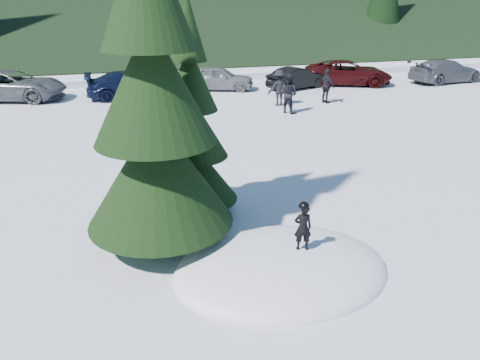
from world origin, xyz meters
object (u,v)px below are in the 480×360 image
object	(u,v)px
spruce_short	(192,134)
car_3	(133,85)
adult_0	(289,93)
adult_1	(327,86)
adult_2	(279,88)
car_4	(218,78)
car_6	(348,73)
car_5	(297,78)
child_skier	(303,227)
car_7	(446,71)
spruce_tall	(153,99)
car_2	(12,86)

from	to	relation	value
spruce_short	car_3	world-z (taller)	spruce_short
adult_0	adult_1	world-z (taller)	adult_0
adult_2	car_4	size ratio (longest dim) A/B	0.44
spruce_short	car_6	size ratio (longest dim) A/B	1.01
adult_0	car_5	bearing A→B (deg)	-60.01
adult_0	adult_1	xyz separation A→B (m)	(2.66, 1.47, -0.05)
child_skier	car_7	size ratio (longest dim) A/B	0.20
adult_0	spruce_tall	bearing A→B (deg)	112.52
car_3	car_5	distance (m)	9.59
child_skier	car_4	size ratio (longest dim) A/B	0.24
child_skier	car_6	bearing A→B (deg)	-107.13
car_7	car_5	bearing A→B (deg)	79.00
adult_0	adult_2	world-z (taller)	adult_0
car_5	spruce_short	bearing A→B (deg)	127.60
adult_0	car_4	xyz separation A→B (m)	(-1.90, 6.44, -0.22)
car_3	car_4	distance (m)	5.06
car_4	car_6	world-z (taller)	car_6
car_7	car_6	bearing A→B (deg)	73.68
car_4	car_3	bearing A→B (deg)	119.27
car_2	child_skier	bearing A→B (deg)	-140.07
car_5	car_6	distance (m)	3.56
spruce_short	child_skier	xyz separation A→B (m)	(1.60, -3.26, -1.14)
adult_1	car_6	xyz separation A→B (m)	(3.60, 4.50, -0.13)
child_skier	spruce_tall	bearing A→B (deg)	-22.53
spruce_short	car_5	distance (m)	17.74
adult_2	car_7	xyz separation A→B (m)	(12.55, 3.40, -0.17)
adult_1	car_2	distance (m)	16.59
child_skier	adult_1	distance (m)	16.15
spruce_short	car_6	world-z (taller)	spruce_short
car_6	car_2	bearing A→B (deg)	109.33
child_skier	car_2	world-z (taller)	car_2
child_skier	car_3	size ratio (longest dim) A/B	0.20
adult_2	car_2	size ratio (longest dim) A/B	0.32
car_2	car_7	bearing A→B (deg)	-76.89
car_6	car_7	world-z (taller)	car_6
spruce_tall	spruce_short	world-z (taller)	spruce_tall
car_2	car_7	size ratio (longest dim) A/B	1.11
spruce_short	car_7	xyz separation A→B (m)	(18.99, 14.65, -1.38)
child_skier	adult_1	xyz separation A→B (m)	(7.39, 14.36, -0.09)
car_5	car_7	xyz separation A→B (m)	(9.94, -0.53, 0.09)
car_7	adult_1	bearing A→B (deg)	101.62
car_7	child_skier	bearing A→B (deg)	127.91
adult_2	car_4	bearing A→B (deg)	-66.10
car_2	car_3	distance (m)	6.34
spruce_short	car_4	xyz separation A→B (m)	(4.43, 16.07, -1.40)
spruce_short	adult_1	xyz separation A→B (m)	(8.99, 11.10, -1.23)
adult_2	car_5	world-z (taller)	adult_2
adult_0	adult_2	xyz separation A→B (m)	(0.11, 1.62, -0.03)
car_5	adult_1	bearing A→B (deg)	157.43
spruce_tall	car_3	xyz separation A→B (m)	(0.47, 16.51, -2.60)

